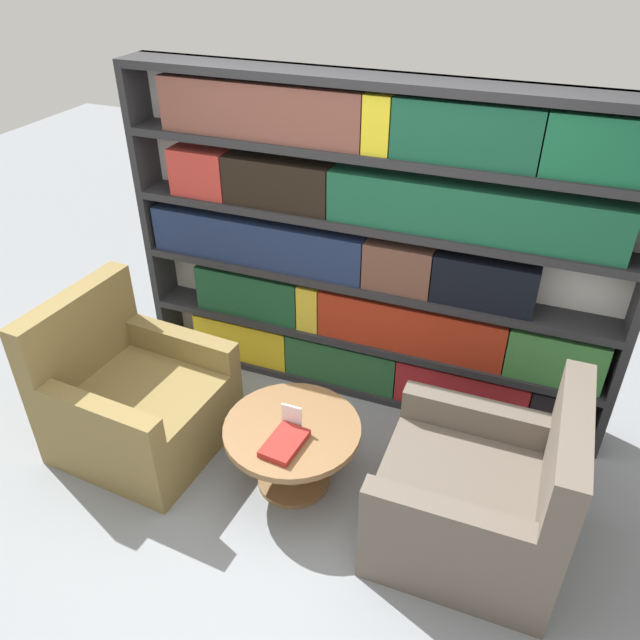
# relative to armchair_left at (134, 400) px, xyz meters

# --- Properties ---
(ground_plane) EXTENTS (14.00, 14.00, 0.00)m
(ground_plane) POSITION_rel_armchair_left_xyz_m (1.15, -0.29, -0.32)
(ground_plane) COLOR gray
(bookshelf) EXTENTS (3.15, 0.30, 2.11)m
(bookshelf) POSITION_rel_armchair_left_xyz_m (1.16, 1.04, 0.72)
(bookshelf) COLOR silver
(bookshelf) RESTS_ON ground_plane
(armchair_left) EXTENTS (0.98, 0.93, 0.99)m
(armchair_left) POSITION_rel_armchair_left_xyz_m (0.00, 0.00, 0.00)
(armchair_left) COLOR olive
(armchair_left) RESTS_ON ground_plane
(armchair_right) EXTENTS (0.92, 0.87, 0.99)m
(armchair_right) POSITION_rel_armchair_left_xyz_m (2.10, -0.00, 0.00)
(armchair_right) COLOR brown
(armchair_right) RESTS_ON ground_plane
(coffee_table) EXTENTS (0.77, 0.77, 0.44)m
(coffee_table) POSITION_rel_armchair_left_xyz_m (1.05, 0.03, -0.01)
(coffee_table) COLOR brown
(coffee_table) RESTS_ON ground_plane
(table_sign) EXTENTS (0.12, 0.06, 0.15)m
(table_sign) POSITION_rel_armchair_left_xyz_m (1.05, 0.03, 0.18)
(table_sign) COLOR black
(table_sign) RESTS_ON coffee_table
(stray_book) EXTENTS (0.20, 0.29, 0.04)m
(stray_book) POSITION_rel_armchair_left_xyz_m (1.07, -0.13, 0.14)
(stray_book) COLOR maroon
(stray_book) RESTS_ON coffee_table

